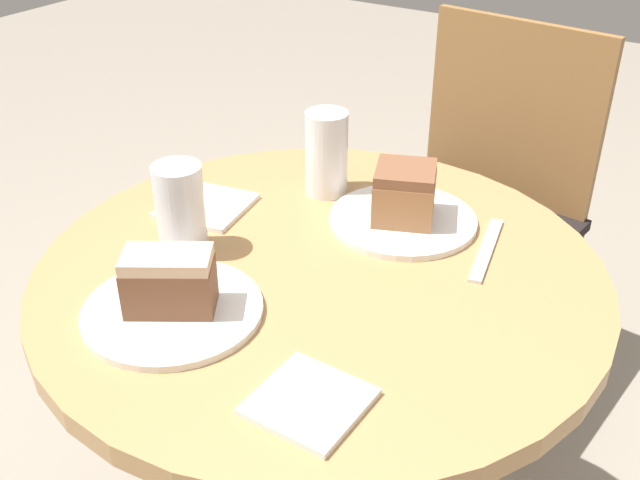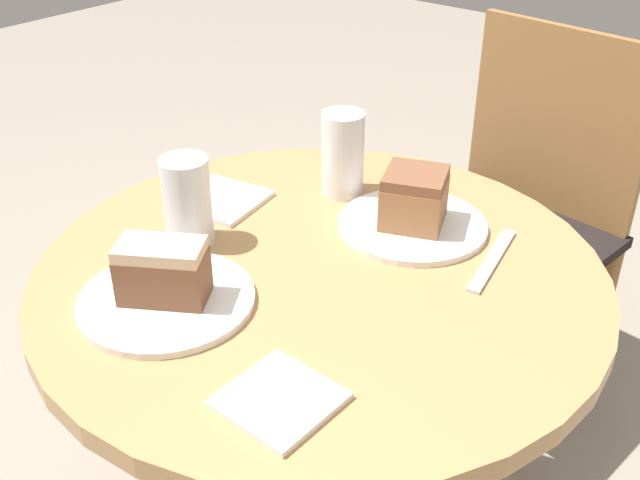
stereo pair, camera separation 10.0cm
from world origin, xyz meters
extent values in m
cylinder|color=tan|center=(0.00, 0.00, 0.36)|extent=(0.08, 0.08, 0.67)
cylinder|color=tan|center=(0.00, 0.00, 0.71)|extent=(0.78, 0.78, 0.03)
cylinder|color=olive|center=(-0.27, 0.53, 0.21)|extent=(0.04, 0.04, 0.42)
cylinder|color=olive|center=(0.12, 0.48, 0.21)|extent=(0.04, 0.04, 0.42)
cylinder|color=olive|center=(-0.23, 0.88, 0.21)|extent=(0.04, 0.04, 0.42)
cylinder|color=olive|center=(0.17, 0.84, 0.21)|extent=(0.04, 0.04, 0.42)
cube|color=black|center=(-0.05, 0.68, 0.43)|extent=(0.49, 0.45, 0.03)
cube|color=olive|center=(-0.03, 0.87, 0.66)|extent=(0.42, 0.07, 0.42)
cylinder|color=white|center=(0.04, 0.17, 0.73)|extent=(0.22, 0.22, 0.01)
cylinder|color=white|center=(-0.09, -0.19, 0.73)|extent=(0.22, 0.22, 0.01)
cube|color=#9E6B42|center=(0.04, 0.17, 0.77)|extent=(0.11, 0.12, 0.07)
cube|color=brown|center=(0.04, 0.17, 0.81)|extent=(0.11, 0.11, 0.02)
cube|color=brown|center=(-0.09, -0.19, 0.77)|extent=(0.12, 0.11, 0.06)
cube|color=beige|center=(-0.09, -0.19, 0.81)|extent=(0.12, 0.11, 0.02)
cylinder|color=beige|center=(-0.11, 0.19, 0.78)|extent=(0.06, 0.06, 0.10)
cylinder|color=white|center=(-0.11, 0.19, 0.79)|extent=(0.07, 0.07, 0.14)
cylinder|color=silver|center=(-0.18, -0.07, 0.78)|extent=(0.06, 0.06, 0.10)
cylinder|color=white|center=(-0.18, -0.07, 0.79)|extent=(0.07, 0.07, 0.13)
cube|color=white|center=(-0.24, 0.04, 0.73)|extent=(0.14, 0.14, 0.01)
cube|color=silver|center=(0.18, 0.16, 0.73)|extent=(0.05, 0.18, 0.00)
cube|color=white|center=(0.14, -0.24, 0.73)|extent=(0.11, 0.11, 0.01)
camera|label=1|loc=(0.46, -0.73, 1.29)|focal=42.00mm
camera|label=2|loc=(0.54, -0.67, 1.29)|focal=42.00mm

